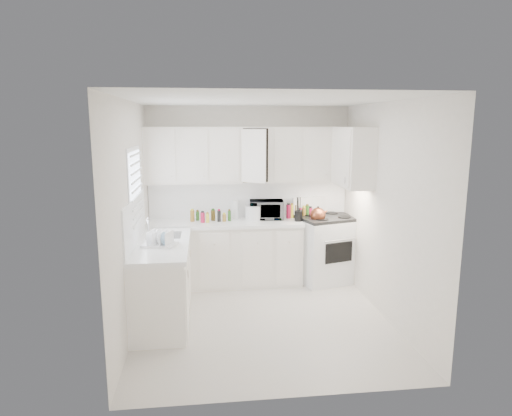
{
  "coord_description": "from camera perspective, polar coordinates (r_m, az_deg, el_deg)",
  "views": [
    {
      "loc": [
        -0.68,
        -5.05,
        2.34
      ],
      "look_at": [
        0.0,
        0.7,
        1.25
      ],
      "focal_mm": 31.36,
      "sensor_mm": 36.0,
      "label": 1
    }
  ],
  "objects": [
    {
      "name": "lower_cabinets_back",
      "position": [
        6.63,
        -3.98,
        -5.93
      ],
      "size": [
        2.22,
        0.6,
        0.9
      ],
      "primitive_type": null,
      "color": "white",
      "rests_on": "floor"
    },
    {
      "name": "paper_towel",
      "position": [
        6.67,
        -2.66,
        -0.19
      ],
      "size": [
        0.12,
        0.12,
        0.27
      ],
      "primitive_type": "cylinder",
      "color": "white",
      "rests_on": "countertop_back"
    },
    {
      "name": "wall_left",
      "position": [
        5.22,
        -15.65,
        -1.23
      ],
      "size": [
        0.0,
        3.2,
        3.2
      ],
      "primitive_type": "plane",
      "rotation": [
        1.57,
        0.0,
        1.57
      ],
      "color": "white",
      "rests_on": "ground"
    },
    {
      "name": "wall_front",
      "position": [
        3.66,
        4.27,
        -5.83
      ],
      "size": [
        3.0,
        0.0,
        3.0
      ],
      "primitive_type": "plane",
      "rotation": [
        -1.57,
        0.0,
        0.0
      ],
      "color": "white",
      "rests_on": "ground"
    },
    {
      "name": "spice_left_3",
      "position": [
        6.51,
        -6.13,
        -1.14
      ],
      "size": [
        0.06,
        0.06,
        0.13
      ],
      "primitive_type": "cylinder",
      "color": "yellow",
      "rests_on": "countertop_back"
    },
    {
      "name": "spice_left_2",
      "position": [
        6.6,
        -6.79,
        -0.99
      ],
      "size": [
        0.06,
        0.06,
        0.13
      ],
      "primitive_type": "cylinder",
      "color": "#BA1842",
      "rests_on": "countertop_back"
    },
    {
      "name": "sauce_right_1",
      "position": [
        6.71,
        4.69,
        -0.51
      ],
      "size": [
        0.06,
        0.06,
        0.19
      ],
      "primitive_type": "cylinder",
      "color": "yellow",
      "rests_on": "countertop_back"
    },
    {
      "name": "spice_left_4",
      "position": [
        6.6,
        -5.49,
        -0.96
      ],
      "size": [
        0.06,
        0.06,
        0.13
      ],
      "primitive_type": "cylinder",
      "color": "brown",
      "rests_on": "countertop_back"
    },
    {
      "name": "stove",
      "position": [
        6.79,
        8.95,
        -4.02
      ],
      "size": [
        0.98,
        0.88,
        1.27
      ],
      "primitive_type": null,
      "rotation": [
        0.0,
        0.0,
        0.29
      ],
      "color": "white",
      "rests_on": "floor"
    },
    {
      "name": "countertop_left",
      "position": [
        5.46,
        -11.91,
        -4.59
      ],
      "size": [
        0.64,
        1.62,
        0.05
      ],
      "primitive_type": "cube",
      "color": "white",
      "rests_on": "lower_cabinets_left"
    },
    {
      "name": "spice_left_0",
      "position": [
        6.6,
        -8.09,
        -1.02
      ],
      "size": [
        0.06,
        0.06,
        0.13
      ],
      "primitive_type": "cylinder",
      "color": "olive",
      "rests_on": "countertop_back"
    },
    {
      "name": "sink",
      "position": [
        5.76,
        -11.67,
        -2.29
      ],
      "size": [
        0.42,
        0.38,
        0.3
      ],
      "primitive_type": null,
      "color": "gray",
      "rests_on": "countertop_left"
    },
    {
      "name": "sauce_right_5",
      "position": [
        6.75,
        6.52,
        -0.46
      ],
      "size": [
        0.06,
        0.06,
        0.19
      ],
      "primitive_type": "cylinder",
      "color": "#2C6220",
      "rests_on": "countertop_back"
    },
    {
      "name": "sauce_right_4",
      "position": [
        6.8,
        5.95,
        -0.38
      ],
      "size": [
        0.06,
        0.06,
        0.19
      ],
      "primitive_type": "cylinder",
      "color": "olive",
      "rests_on": "countertop_back"
    },
    {
      "name": "backsplash_left",
      "position": [
        5.42,
        -15.19,
        -1.57
      ],
      "size": [
        0.02,
        1.6,
        0.55
      ],
      "primitive_type": "cube",
      "color": "white",
      "rests_on": "wall_left"
    },
    {
      "name": "utensil_crock",
      "position": [
        6.5,
        5.45,
        -0.1
      ],
      "size": [
        0.14,
        0.14,
        0.36
      ],
      "primitive_type": null,
      "rotation": [
        0.0,
        0.0,
        0.17
      ],
      "color": "black",
      "rests_on": "countertop_back"
    },
    {
      "name": "dish_rack",
      "position": [
        5.29,
        -12.2,
        -3.67
      ],
      "size": [
        0.43,
        0.37,
        0.2
      ],
      "primitive_type": null,
      "rotation": [
        0.0,
        0.0,
        -0.3
      ],
      "color": "white",
      "rests_on": "countertop_left"
    },
    {
      "name": "sauce_right_6",
      "position": [
        6.82,
        6.85,
        -0.36
      ],
      "size": [
        0.06,
        0.06,
        0.19
      ],
      "primitive_type": "cylinder",
      "color": "#BA1842",
      "rests_on": "countertop_back"
    },
    {
      "name": "spice_left_7",
      "position": [
        6.52,
        -3.49,
        -1.08
      ],
      "size": [
        0.06,
        0.06,
        0.13
      ],
      "primitive_type": "cylinder",
      "color": "#2C6220",
      "rests_on": "countertop_back"
    },
    {
      "name": "wall_right",
      "position": [
        5.6,
        16.32,
        -0.48
      ],
      "size": [
        0.0,
        3.2,
        3.2
      ],
      "primitive_type": "plane",
      "rotation": [
        1.57,
        0.0,
        -1.57
      ],
      "color": "white",
      "rests_on": "ground"
    },
    {
      "name": "tea_kettle",
      "position": [
        6.5,
        7.91,
        -0.75
      ],
      "size": [
        0.27,
        0.23,
        0.25
      ],
      "primitive_type": null,
      "rotation": [
        0.0,
        0.0,
        -0.01
      ],
      "color": "#A0412B",
      "rests_on": "stove"
    },
    {
      "name": "backsplash_back",
      "position": [
        6.76,
        -0.89,
        1.17
      ],
      "size": [
        2.98,
        0.02,
        0.55
      ],
      "primitive_type": "cube",
      "color": "white",
      "rests_on": "wall_back"
    },
    {
      "name": "sauce_right_3",
      "position": [
        6.73,
        5.61,
        -0.49
      ],
      "size": [
        0.06,
        0.06,
        0.19
      ],
      "primitive_type": "cylinder",
      "color": "black",
      "rests_on": "countertop_back"
    },
    {
      "name": "upper_cabinets_back",
      "position": [
        6.57,
        -0.76,
        3.32
      ],
      "size": [
        3.0,
        0.33,
        0.8
      ],
      "primitive_type": null,
      "color": "white",
      "rests_on": "wall_back"
    },
    {
      "name": "sauce_right_0",
      "position": [
        6.75,
        4.13,
        -0.42
      ],
      "size": [
        0.06,
        0.06,
        0.19
      ],
      "primitive_type": "cylinder",
      "color": "#BA1842",
      "rests_on": "countertop_back"
    },
    {
      "name": "spice_left_5",
      "position": [
        6.52,
        -4.81,
        -1.11
      ],
      "size": [
        0.06,
        0.06,
        0.13
      ],
      "primitive_type": "cylinder",
      "color": "black",
      "rests_on": "countertop_back"
    },
    {
      "name": "spice_left_1",
      "position": [
        6.51,
        -7.45,
        -1.17
      ],
      "size": [
        0.06,
        0.06,
        0.13
      ],
      "primitive_type": "cylinder",
      "color": "#2C6220",
      "rests_on": "countertop_back"
    },
    {
      "name": "upper_cabinets_right",
      "position": [
        6.26,
        12.11,
        2.72
      ],
      "size": [
        0.33,
        0.9,
        0.8
      ],
      "primitive_type": null,
      "color": "white",
      "rests_on": "wall_right"
    },
    {
      "name": "floor",
      "position": [
        5.6,
        0.87,
        -14.01
      ],
      "size": [
        3.2,
        3.2,
        0.0
      ],
      "primitive_type": "plane",
      "color": "silver",
      "rests_on": "ground"
    },
    {
      "name": "wall_back",
      "position": [
        6.76,
        -0.9,
        1.81
      ],
      "size": [
        3.0,
        0.0,
        3.0
      ],
      "primitive_type": "plane",
      "rotation": [
        1.57,
        0.0,
        0.0
      ],
      "color": "white",
      "rests_on": "ground"
    },
    {
      "name": "sauce_right_2",
      "position": [
        6.77,
        5.04,
        -0.4
      ],
      "size": [
        0.06,
        0.06,
        0.19
      ],
      "primitive_type": "cylinder",
      "color": "brown",
      "rests_on": "countertop_back"
    },
    {
      "name": "frying_pan",
      "position": [
        6.92,
        10.11,
        -0.97
      ],
      "size": [
        0.39,
        0.51,
        0.04
      ],
      "primitive_type": null,
      "rotation": [
        0.0,
        0.0,
        -0.29
      ],
      "color": "black",
      "rests_on": "stove"
    },
    {
      "name": "lower_cabinets_left",
      "position": [
        5.6,
        -11.83,
        -9.29
      ],
      "size": [
        0.6,
        1.6,
        0.9
      ],
      "primitive_type": null,
      "color": "white",
      "rests_on": "floor"
    },
    {
      "name": "microwave",
      "position": [
        6.64,
        1.33,
        0.06
      ],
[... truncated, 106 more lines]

